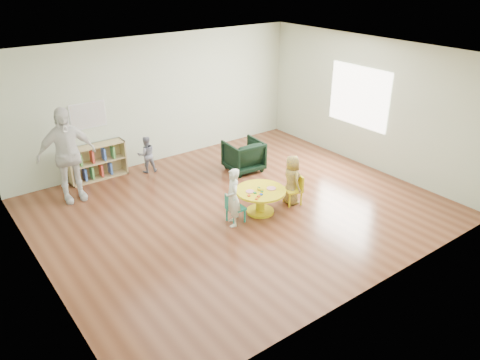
{
  "coord_description": "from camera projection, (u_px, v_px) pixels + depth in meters",
  "views": [
    {
      "loc": [
        -4.56,
        -6.17,
        4.24
      ],
      "look_at": [
        -0.2,
        -0.3,
        0.75
      ],
      "focal_mm": 35.0,
      "sensor_mm": 36.0,
      "label": 1
    }
  ],
  "objects": [
    {
      "name": "armchair",
      "position": [
        244.0,
        156.0,
        10.18
      ],
      "size": [
        0.79,
        0.81,
        0.68
      ],
      "primitive_type": "imported",
      "rotation": [
        0.0,
        0.0,
        3.06
      ],
      "color": "black",
      "rests_on": "ground"
    },
    {
      "name": "child_right",
      "position": [
        292.0,
        180.0,
        8.74
      ],
      "size": [
        0.39,
        0.52,
        0.96
      ],
      "primitive_type": "imported",
      "rotation": [
        0.0,
        0.0,
        1.37
      ],
      "color": "yellow",
      "rests_on": "ground"
    },
    {
      "name": "bookshelf",
      "position": [
        96.0,
        162.0,
        9.8
      ],
      "size": [
        1.2,
        0.3,
        0.75
      ],
      "color": "tan",
      "rests_on": "ground"
    },
    {
      "name": "child_left",
      "position": [
        233.0,
        197.0,
        8.0
      ],
      "size": [
        0.39,
        0.45,
        1.05
      ],
      "primitive_type": "imported",
      "rotation": [
        0.0,
        0.0,
        -1.99
      ],
      "color": "white",
      "rests_on": "ground"
    },
    {
      "name": "alphabet_poster",
      "position": [
        88.0,
        115.0,
        9.47
      ],
      "size": [
        0.74,
        0.01,
        0.54
      ],
      "color": "silver",
      "rests_on": "ground"
    },
    {
      "name": "room",
      "position": [
        239.0,
        110.0,
        7.94
      ],
      "size": [
        7.1,
        7.0,
        2.8
      ],
      "color": "#592E1C",
      "rests_on": "ground"
    },
    {
      "name": "kid_chair_left",
      "position": [
        234.0,
        208.0,
        8.17
      ],
      "size": [
        0.29,
        0.29,
        0.53
      ],
      "rotation": [
        0.0,
        0.0,
        -1.6
      ],
      "color": "#198E77",
      "rests_on": "ground"
    },
    {
      "name": "kid_chair_right",
      "position": [
        295.0,
        188.0,
        8.81
      ],
      "size": [
        0.38,
        0.38,
        0.57
      ],
      "rotation": [
        0.0,
        0.0,
        1.28
      ],
      "color": "yellow",
      "rests_on": "ground"
    },
    {
      "name": "activity_table",
      "position": [
        260.0,
        197.0,
        8.48
      ],
      "size": [
        0.91,
        0.91,
        0.5
      ],
      "rotation": [
        0.0,
        0.0,
        0.22
      ],
      "color": "yellow",
      "rests_on": "ground"
    },
    {
      "name": "adult_caretaker",
      "position": [
        67.0,
        155.0,
        8.68
      ],
      "size": [
        1.1,
        0.49,
        1.84
      ],
      "primitive_type": "imported",
      "rotation": [
        0.0,
        0.0,
        -0.04
      ],
      "color": "silver",
      "rests_on": "ground"
    },
    {
      "name": "toddler",
      "position": [
        146.0,
        154.0,
        10.07
      ],
      "size": [
        0.45,
        0.39,
        0.81
      ],
      "primitive_type": "imported",
      "rotation": [
        0.0,
        0.0,
        2.92
      ],
      "color": "#191F3E",
      "rests_on": "ground"
    }
  ]
}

